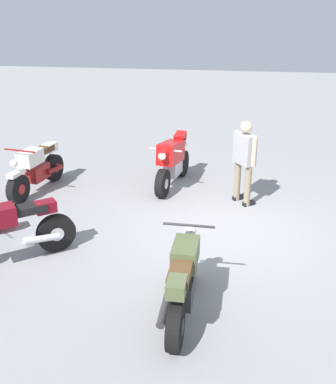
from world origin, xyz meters
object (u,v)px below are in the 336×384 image
object	(u,v)px
motorcycle_maroon_cruiser	(10,232)
motorcycle_cream_vintage	(37,169)
motorcycle_olive_vintage	(183,281)
motorcycle_red_sportbike	(172,160)
person_in_gray_shirt	(244,157)

from	to	relation	value
motorcycle_maroon_cruiser	motorcycle_cream_vintage	world-z (taller)	motorcycle_maroon_cruiser
motorcycle_olive_vintage	motorcycle_cream_vintage	size ratio (longest dim) A/B	1.00
motorcycle_olive_vintage	motorcycle_red_sportbike	distance (m)	4.52
motorcycle_olive_vintage	motorcycle_red_sportbike	world-z (taller)	motorcycle_red_sportbike
motorcycle_olive_vintage	motorcycle_red_sportbike	bearing A→B (deg)	10.93
motorcycle_olive_vintage	motorcycle_cream_vintage	bearing A→B (deg)	44.93
motorcycle_cream_vintage	motorcycle_olive_vintage	bearing A→B (deg)	53.63
motorcycle_cream_vintage	person_in_gray_shirt	bearing A→B (deg)	99.60
motorcycle_maroon_cruiser	person_in_gray_shirt	size ratio (longest dim) A/B	1.01
motorcycle_olive_vintage	motorcycle_red_sportbike	size ratio (longest dim) A/B	1.00
motorcycle_olive_vintage	motorcycle_cream_vintage	world-z (taller)	same
motorcycle_red_sportbike	motorcycle_olive_vintage	bearing A→B (deg)	19.15
motorcycle_olive_vintage	motorcycle_maroon_cruiser	distance (m)	2.93
motorcycle_olive_vintage	motorcycle_maroon_cruiser	world-z (taller)	motorcycle_maroon_cruiser
motorcycle_red_sportbike	motorcycle_cream_vintage	world-z (taller)	motorcycle_red_sportbike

